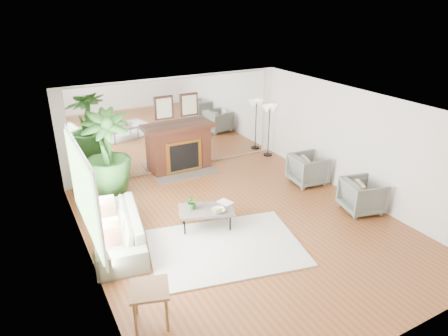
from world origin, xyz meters
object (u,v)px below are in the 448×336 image
floor_lamp (270,113)px  side_table (150,294)px  coffee_table (206,210)px  fireplace (181,148)px  sofa (116,229)px  armchair_front (363,196)px  armchair_back (308,169)px  potted_ficus (107,155)px

floor_lamp → side_table: bearing=-138.1°
coffee_table → fireplace: bearing=76.5°
sofa → floor_lamp: 5.80m
coffee_table → armchair_front: armchair_front is taller
fireplace → sofa: fireplace is taller
armchair_front → sofa: bearing=89.7°
fireplace → armchair_front: size_ratio=2.52×
sofa → armchair_back: bearing=104.0°
side_table → floor_lamp: floor_lamp is taller
armchair_front → potted_ficus: potted_ficus is taller
fireplace → floor_lamp: (2.70, -0.16, 0.65)m
side_table → armchair_back: bearing=27.8°
coffee_table → floor_lamp: size_ratio=0.81×
floor_lamp → sofa: bearing=-154.3°
coffee_table → potted_ficus: size_ratio=0.58×
fireplace → side_table: 5.49m
fireplace → floor_lamp: 2.78m
floor_lamp → coffee_table: bearing=-140.9°
armchair_front → floor_lamp: (0.10, 3.76, 0.94)m
floor_lamp → armchair_back: bearing=-95.8°
floor_lamp → potted_ficus: bearing=-171.3°
fireplace → coffee_table: size_ratio=1.66×
fireplace → coffee_table: 3.02m
coffee_table → side_table: (-1.83, -1.94, 0.12)m
sofa → armchair_back: 4.96m
sofa → potted_ficus: (0.35, 1.75, 0.82)m
fireplace → armchair_back: bearing=-41.7°
coffee_table → potted_ficus: (-1.40, 2.04, 0.75)m
fireplace → armchair_front: 4.71m
armchair_front → side_table: (-5.14, -0.95, 0.15)m
side_table → potted_ficus: 4.05m
side_table → armchair_front: bearing=10.4°
armchair_front → potted_ficus: (-4.70, 3.03, 0.78)m
armchair_back → potted_ficus: size_ratio=0.38×
side_table → floor_lamp: bearing=41.9°
potted_ficus → floor_lamp: (4.80, 0.73, 0.16)m
fireplace → coffee_table: fireplace is taller
armchair_front → fireplace: bearing=47.5°
sofa → armchair_back: armchair_back is taller
sofa → armchair_front: armchair_front is taller
fireplace → armchair_back: fireplace is taller
fireplace → sofa: size_ratio=0.92×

